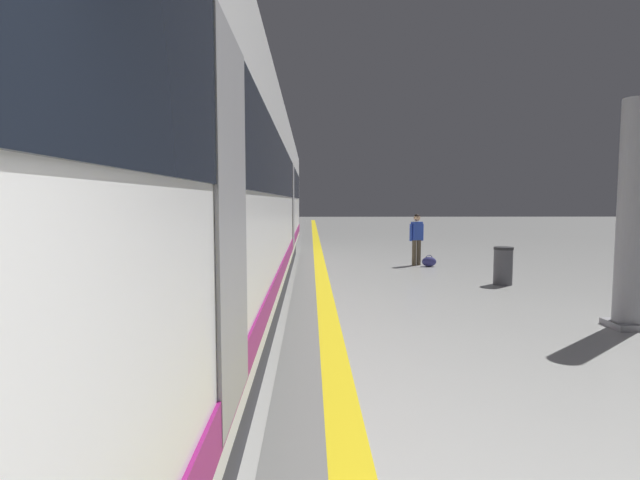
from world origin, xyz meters
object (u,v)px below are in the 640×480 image
object	(u,v)px
passenger_near	(417,236)
waste_bin	(503,266)
high_speed_train	(175,166)
platform_pillar	(632,220)
duffel_bag_near	(429,262)

from	to	relation	value
passenger_near	waste_bin	xyz separation A→B (m)	(1.32, -3.54, -0.47)
high_speed_train	passenger_near	bearing A→B (deg)	57.57
platform_pillar	passenger_near	bearing A→B (deg)	102.94
passenger_near	waste_bin	world-z (taller)	passenger_near
duffel_bag_near	waste_bin	bearing A→B (deg)	-72.73
waste_bin	high_speed_train	bearing A→B (deg)	-144.53
high_speed_train	duffel_bag_near	xyz separation A→B (m)	(5.53, 7.86, -2.35)
passenger_near	platform_pillar	distance (m)	7.76
duffel_bag_near	platform_pillar	world-z (taller)	platform_pillar
passenger_near	platform_pillar	bearing A→B (deg)	-77.06
platform_pillar	duffel_bag_near	bearing A→B (deg)	101.09
platform_pillar	waste_bin	world-z (taller)	platform_pillar
high_speed_train	duffel_bag_near	bearing A→B (deg)	54.88
passenger_near	duffel_bag_near	distance (m)	0.91
waste_bin	platform_pillar	bearing A→B (deg)	-84.10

